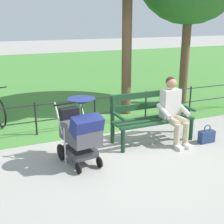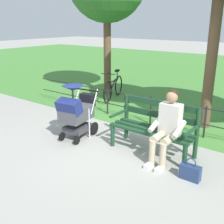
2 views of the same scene
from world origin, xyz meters
name	(u,v)px [view 1 (image 1 of 2)]	position (x,y,z in m)	size (l,w,h in m)	color
ground_plane	(119,148)	(0.00, 0.00, 0.00)	(60.00, 60.00, 0.00)	#9E9B93
grass_lawn	(36,74)	(0.00, -8.80, 0.00)	(40.00, 16.00, 0.01)	#478438
park_bench	(151,115)	(-0.74, -0.12, 0.53)	(1.60, 0.61, 0.96)	#193D23
person_on_bench	(173,108)	(-1.10, 0.11, 0.68)	(0.53, 0.74, 1.28)	tan
stroller	(81,131)	(0.85, 0.34, 0.59)	(0.62, 0.94, 1.15)	black
handbag	(207,136)	(-1.69, 0.44, 0.13)	(0.32, 0.14, 0.37)	navy
park_fence	(106,107)	(-0.28, -1.29, 0.42)	(7.81, 0.04, 0.70)	black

